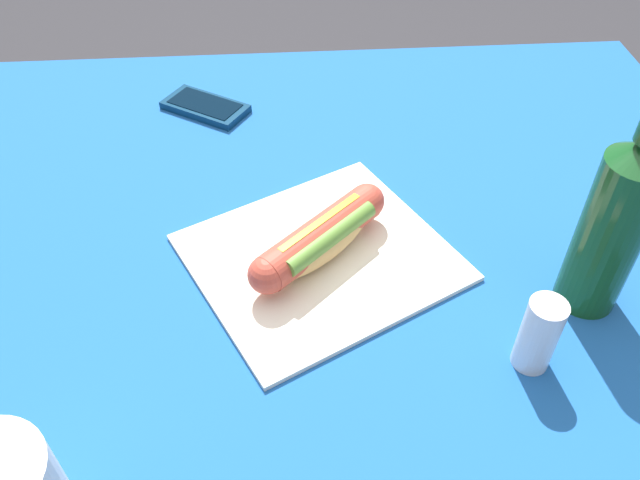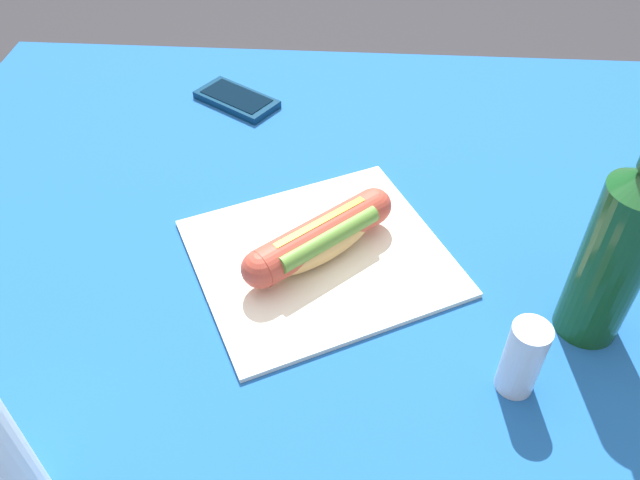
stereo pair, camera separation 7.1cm
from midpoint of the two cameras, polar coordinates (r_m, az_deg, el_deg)
name	(u,v)px [view 2 (the right image)]	position (r m, az deg, el deg)	size (l,w,h in m)	color
dining_table	(322,318)	(0.84, 2.55, -7.10)	(1.11, 0.94, 0.76)	brown
paper_wrapper	(320,257)	(0.72, 2.79, -1.68)	(0.27, 0.24, 0.01)	silver
hot_dog	(321,237)	(0.70, 2.92, 0.09)	(0.16, 0.15, 0.05)	tan
cell_phone	(237,99)	(0.99, -5.38, 12.30)	(0.14, 0.12, 0.01)	#0A2D4C
soda_bottle	(616,253)	(0.66, 27.75, -1.16)	(0.06, 0.06, 0.24)	#14471E
salt_shaker	(523,358)	(0.63, 20.78, -10.02)	(0.04, 0.04, 0.08)	silver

